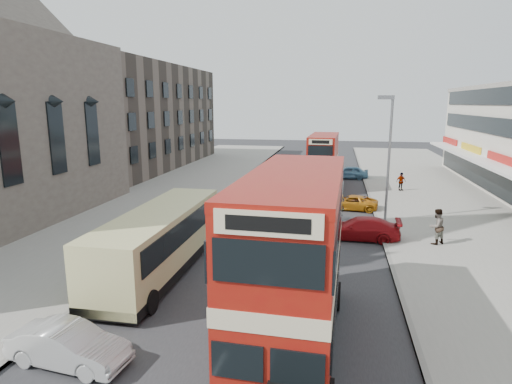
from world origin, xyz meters
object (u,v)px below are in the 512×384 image
Objects in this scene: car_right_a at (360,228)px; street_lamp at (388,149)px; bus_second at (323,161)px; pedestrian_far at (401,181)px; coach at (160,239)px; pedestrian_near at (437,226)px; bus_main at (294,261)px; car_right_c at (349,172)px; cyclist at (340,212)px; car_left_front at (69,345)px; car_right_b at (351,203)px.

street_lamp is at bearing 159.42° from car_right_a.
bus_second is 6.98m from pedestrian_far.
coach is 14.57m from pedestrian_near.
car_right_a is (2.65, 11.58, -2.22)m from bus_main.
car_right_a is at bearing 0.97° from car_right_c.
pedestrian_near is at bearing -118.78° from pedestrian_far.
pedestrian_far is 0.81× the size of cyclist.
pedestrian_far is at bearing 70.13° from cyclist.
car_left_front is 18.67m from pedestrian_near.
bus_second is at bearing -166.74° from car_right_a.
pedestrian_near is 14.74m from pedestrian_far.
pedestrian_near is (2.27, -4.41, -3.64)m from street_lamp.
coach reaches higher than car_right_c.
pedestrian_far is 11.80m from cyclist.
coach is at bearing 7.92° from car_left_front.
car_right_c is at bearing -112.25° from bus_second.
car_right_a is at bearing 35.38° from coach.
street_lamp reaches higher than car_right_c.
cyclist is at bearing -74.37° from pedestrian_near.
bus_main reaches higher than bus_second.
bus_main reaches higher than pedestrian_far.
car_left_front is at bearing -30.19° from car_right_a.
pedestrian_near is 1.25× the size of pedestrian_far.
car_right_b is at bearing 82.44° from cyclist.
pedestrian_far reaches higher than car_right_b.
car_right_b is at bearing -95.49° from bus_main.
bus_second is at bearing -88.26° from bus_main.
car_left_front is 0.84× the size of car_right_a.
pedestrian_far is at bearing 36.10° from car_right_c.
pedestrian_near is (13.03, 13.36, 0.53)m from car_left_front.
street_lamp reaches higher than pedestrian_far.
street_lamp is 2.07× the size of car_right_c.
car_right_b is (-2.03, 3.07, -4.26)m from street_lamp.
street_lamp is at bearing 7.06° from car_right_c.
bus_second reaches higher than car_right_c.
car_left_front is at bearing -88.71° from coach.
street_lamp is at bearing 38.89° from car_right_b.
car_right_c is at bearing -8.12° from car_left_front.
pedestrian_near is at bearing 35.33° from car_right_b.
car_right_b is at bearing 56.49° from coach.
pedestrian_near is at bearing -62.81° from street_lamp.
street_lamp is 21.19m from car_left_front.
car_left_front is 22.61m from car_right_b.
bus_second is at bearing 72.74° from coach.
pedestrian_near is at bearing 24.59° from coach.
pedestrian_far is at bearing -103.00° from bus_main.
street_lamp is 2.19× the size of car_left_front.
bus_second is 1.95× the size of car_right_a.
car_right_a is 2.25× the size of cyclist.
bus_second is at bearing -6.13° from car_left_front.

